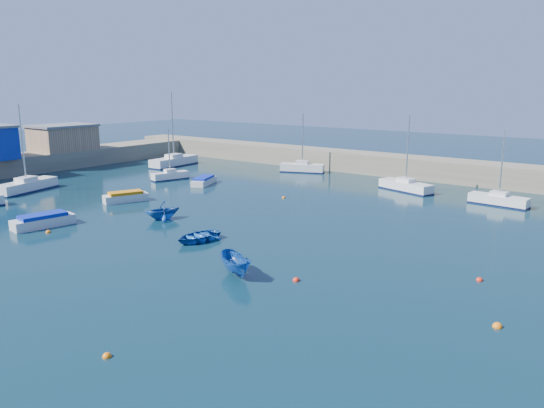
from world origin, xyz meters
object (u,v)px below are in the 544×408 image
Objects in this scene: motorboat_1 at (126,197)px; sailboat_5 at (302,168)px; sailboat_3 at (170,175)px; dinghy_right at (236,265)px; brick_shed_a at (63,139)px; sailboat_6 at (406,186)px; motorboat_2 at (204,181)px; sailboat_7 at (499,200)px; motorboat_0 at (43,221)px; dinghy_left at (162,210)px; dinghy_center at (198,236)px; sailboat_2 at (27,186)px; sailboat_4 at (174,161)px.

sailboat_5 is at bearing 103.84° from motorboat_1.
sailboat_3 is 35.73m from dinghy_right.
sailboat_6 reaches higher than brick_shed_a.
dinghy_right is (2.41, -31.90, 0.10)m from sailboat_6.
motorboat_1 is (-20.55, -22.45, -0.09)m from sailboat_6.
brick_shed_a is 1.68× the size of motorboat_2.
motorboat_0 is at bearing 143.12° from sailboat_7.
sailboat_5 reaches higher than motorboat_0.
sailboat_6 is (46.86, 12.71, -3.51)m from brick_shed_a.
dinghy_left is at bearing 92.95° from dinghy_right.
sailboat_7 is at bearing 68.34° from dinghy_center.
motorboat_2 is (-21.00, -10.64, -0.15)m from sailboat_6.
motorboat_0 is 1.62× the size of dinghy_left.
sailboat_2 is 2.08× the size of motorboat_1.
motorboat_0 is (16.76, -30.27, -0.17)m from sailboat_4.
motorboat_2 is (-0.45, 11.81, -0.07)m from motorboat_1.
sailboat_2 is (12.99, -12.94, -3.46)m from brick_shed_a.
motorboat_0 is at bearing -65.76° from sailboat_4.
dinghy_right is at bearing -20.52° from dinghy_center.
sailboat_6 is at bearing 21.66° from sailboat_2.
dinghy_left is at bearing 171.99° from sailboat_6.
motorboat_2 is (5.54, 0.31, -0.11)m from sailboat_3.
sailboat_6 is 2.27× the size of dinghy_center.
sailboat_3 is at bearing 160.61° from motorboat_2.
dinghy_left is (6.10, 7.72, 0.32)m from motorboat_0.
brick_shed_a reaches higher than dinghy_center.
sailboat_6 is 23.55m from motorboat_2.
sailboat_5 is 1.53× the size of motorboat_0.
dinghy_center is at bearing 89.97° from dinghy_right.
brick_shed_a is 37.08m from dinghy_left.
sailboat_2 is at bearing 144.80° from sailboat_6.
sailboat_6 is 2.67× the size of dinghy_left.
sailboat_4 is at bearing 127.20° from motorboat_2.
motorboat_2 is (-4.40, -14.63, -0.20)m from sailboat_5.
sailboat_7 is (45.19, 1.24, -0.14)m from sailboat_4.
dinghy_left is (-12.06, -25.09, 0.25)m from sailboat_6.
sailboat_3 is at bearing 139.86° from motorboat_1.
motorboat_2 is 31.62m from dinghy_right.
sailboat_3 is 1.69× the size of dinghy_center.
dinghy_center is (-15.02, -26.76, -0.17)m from sailboat_7.
sailboat_5 is at bearing 94.16° from sailboat_6.
motorboat_2 is at bearing 18.96° from sailboat_3.
dinghy_right is (49.27, -19.19, -3.41)m from brick_shed_a.
sailboat_5 is at bearing 14.88° from sailboat_4.
dinghy_right is at bearing -0.04° from motorboat_1.
sailboat_5 is 2.49× the size of dinghy_left.
sailboat_3 is 11.88m from sailboat_4.
dinghy_left is at bearing 165.52° from dinghy_center.
motorboat_2 is at bearing 140.65° from dinghy_center.
motorboat_1 is (-30.82, -21.15, -0.05)m from sailboat_7.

